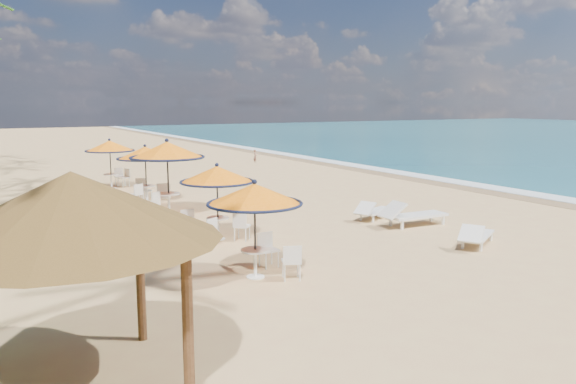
% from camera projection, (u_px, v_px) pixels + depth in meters
% --- Properties ---
extents(ground, '(160.00, 160.00, 0.00)m').
position_uv_depth(ground, '(434.00, 244.00, 14.91)').
color(ground, tan).
rests_on(ground, ground).
extents(foam_strip, '(1.20, 140.00, 0.04)m').
position_uv_depth(foam_strip, '(429.00, 178.00, 28.03)').
color(foam_strip, white).
rests_on(foam_strip, ground).
extents(wetsand_band, '(1.40, 140.00, 0.02)m').
position_uv_depth(wetsand_band, '(415.00, 179.00, 27.59)').
color(wetsand_band, olive).
rests_on(wetsand_band, ground).
extents(station_0, '(2.04, 2.04, 2.13)m').
position_uv_depth(station_0, '(258.00, 203.00, 11.85)').
color(station_0, black).
rests_on(station_0, ground).
extents(station_1, '(2.03, 2.03, 2.12)m').
position_uv_depth(station_1, '(216.00, 184.00, 15.14)').
color(station_1, black).
rests_on(station_1, ground).
extents(station_2, '(2.46, 2.46, 2.56)m').
position_uv_depth(station_2, '(166.00, 157.00, 18.42)').
color(station_2, black).
rests_on(station_2, ground).
extents(station_3, '(2.10, 2.16, 2.19)m').
position_uv_depth(station_3, '(144.00, 160.00, 20.93)').
color(station_3, black).
rests_on(station_3, ground).
extents(station_4, '(2.10, 2.10, 2.19)m').
position_uv_depth(station_4, '(111.00, 150.00, 24.37)').
color(station_4, black).
rests_on(station_4, ground).
extents(lounger_near, '(1.85, 1.39, 0.65)m').
position_uv_depth(lounger_near, '(476.00, 235.00, 14.62)').
color(lounger_near, white).
rests_on(lounger_near, ground).
extents(lounger_mid, '(2.26, 0.82, 0.80)m').
position_uv_depth(lounger_mid, '(411.00, 214.00, 17.01)').
color(lounger_mid, white).
rests_on(lounger_mid, ground).
extents(lounger_far, '(1.84, 1.15, 0.63)m').
position_uv_depth(lounger_far, '(374.00, 210.00, 18.03)').
color(lounger_far, white).
rests_on(lounger_far, ground).
extents(palapa, '(3.77, 3.77, 2.87)m').
position_uv_depth(palapa, '(73.00, 208.00, 7.06)').
color(palapa, brown).
rests_on(palapa, ground).
extents(person, '(0.31, 0.37, 0.87)m').
position_uv_depth(person, '(255.00, 156.00, 34.93)').
color(person, '#8F5D49').
rests_on(person, ground).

